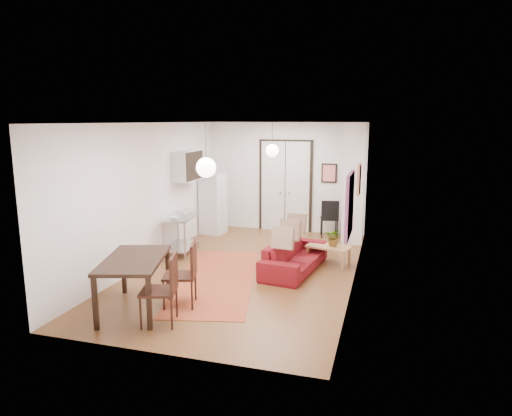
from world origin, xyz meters
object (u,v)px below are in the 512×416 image
(dining_chair_far, at_px, (162,282))
(black_side_chair, at_px, (330,214))
(fridge, at_px, (213,204))
(kitchen_counter, at_px, (181,230))
(dining_table, at_px, (134,264))
(sofa, at_px, (295,256))
(coffee_table, at_px, (329,248))
(dining_chair_near, at_px, (182,267))

(dining_chair_far, bearing_deg, black_side_chair, 147.17)
(dining_chair_far, xyz_separation_m, black_side_chair, (1.73, 5.84, -0.04))
(fridge, bearing_deg, kitchen_counter, -82.00)
(kitchen_counter, xyz_separation_m, dining_chair_far, (1.25, -3.28, 0.07))
(dining_table, bearing_deg, sofa, 51.98)
(coffee_table, bearing_deg, dining_table, -129.10)
(black_side_chair, bearing_deg, fridge, -0.34)
(sofa, bearing_deg, dining_chair_near, 154.27)
(kitchen_counter, bearing_deg, sofa, -17.64)
(sofa, distance_m, black_side_chair, 3.03)
(dining_table, relative_size, black_side_chair, 1.77)
(coffee_table, distance_m, dining_chair_near, 3.42)
(dining_chair_near, height_order, dining_chair_far, same)
(dining_table, height_order, dining_chair_far, dining_chair_far)
(dining_chair_far, height_order, black_side_chair, dining_chair_far)
(fridge, distance_m, dining_table, 5.02)
(dining_chair_far, distance_m, black_side_chair, 6.09)
(dining_chair_near, distance_m, dining_chair_far, 0.70)
(coffee_table, xyz_separation_m, kitchen_counter, (-3.27, -0.17, 0.21))
(sofa, xyz_separation_m, dining_table, (-2.02, -2.59, 0.46))
(dining_chair_near, bearing_deg, kitchen_counter, -170.47)
(coffee_table, relative_size, kitchen_counter, 0.82)
(kitchen_counter, height_order, dining_chair_far, dining_chair_far)
(kitchen_counter, relative_size, fridge, 0.74)
(kitchen_counter, xyz_separation_m, black_side_chair, (2.98, 2.55, 0.02))
(dining_chair_far, bearing_deg, coffee_table, 133.44)
(fridge, height_order, black_side_chair, fridge)
(fridge, height_order, dining_chair_far, fridge)
(sofa, bearing_deg, dining_table, 149.98)
(dining_chair_far, bearing_deg, dining_table, -128.42)
(sofa, height_order, dining_chair_near, dining_chair_near)
(kitchen_counter, distance_m, black_side_chair, 3.92)
(coffee_table, height_order, dining_table, dining_table)
(dining_table, distance_m, dining_chair_near, 0.77)
(coffee_table, bearing_deg, kitchen_counter, -176.97)
(sofa, distance_m, dining_chair_near, 2.58)
(dining_chair_near, bearing_deg, dining_table, -69.07)
(kitchen_counter, bearing_deg, fridge, 82.00)
(fridge, height_order, dining_chair_near, fridge)
(sofa, xyz_separation_m, dining_chair_far, (-1.42, -2.83, 0.31))
(kitchen_counter, height_order, dining_chair_near, dining_chair_near)
(kitchen_counter, relative_size, black_side_chair, 1.22)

